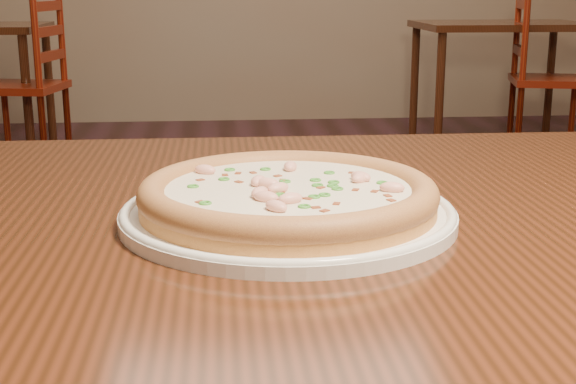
{
  "coord_description": "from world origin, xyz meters",
  "views": [
    {
      "loc": [
        -0.29,
        -1.35,
        0.98
      ],
      "look_at": [
        -0.23,
        -0.6,
        0.78
      ],
      "focal_mm": 50.0,
      "sensor_mm": 36.0,
      "label": 1
    }
  ],
  "objects": [
    {
      "name": "chair_c",
      "position": [
        1.57,
        3.17,
        0.44
      ],
      "size": [
        0.51,
        0.51,
        0.95
      ],
      "color": "#560F08",
      "rests_on": "ground"
    },
    {
      "name": "bg_table_right",
      "position": [
        1.42,
        3.43,
        0.65
      ],
      "size": [
        1.0,
        0.7,
        0.75
      ],
      "color": "black",
      "rests_on": "ground"
    },
    {
      "name": "pizza",
      "position": [
        -0.23,
        -0.6,
        0.78
      ],
      "size": [
        0.29,
        0.29,
        0.03
      ],
      "color": "gold",
      "rests_on": "plate"
    },
    {
      "name": "chair_b",
      "position": [
        -1.31,
        3.1,
        0.44
      ],
      "size": [
        0.49,
        0.49,
        0.95
      ],
      "color": "#560F08",
      "rests_on": "ground"
    },
    {
      "name": "plate",
      "position": [
        -0.23,
        -0.6,
        0.76
      ],
      "size": [
        0.33,
        0.33,
        0.02
      ],
      "color": "white",
      "rests_on": "hero_table"
    },
    {
      "name": "hero_table",
      "position": [
        -0.11,
        -0.55,
        0.65
      ],
      "size": [
        1.2,
        0.8,
        0.75
      ],
      "color": "black",
      "rests_on": "ground"
    }
  ]
}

